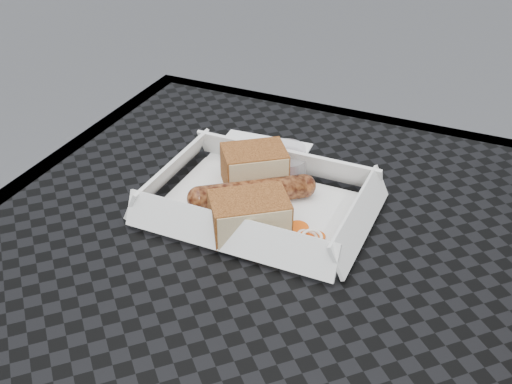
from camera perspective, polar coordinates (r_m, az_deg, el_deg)
patio_table at (r=0.69m, az=4.25°, el=-13.08°), size 0.80×0.80×0.74m
food_tray at (r=0.74m, az=0.32°, el=-1.43°), size 0.22×0.15×0.00m
bratwurst at (r=0.74m, az=-0.32°, el=-0.01°), size 0.13×0.10×0.03m
bread_near at (r=0.77m, az=-0.15°, el=2.27°), size 0.09×0.09×0.05m
bread_far at (r=0.69m, az=-0.59°, el=-2.06°), size 0.10×0.09×0.04m
veg_garnish at (r=0.68m, az=4.61°, el=-4.43°), size 0.03×0.03×0.00m
napkin at (r=0.84m, az=0.01°, el=3.09°), size 0.13×0.13×0.00m
condiment_cup_sauce at (r=0.81m, az=2.67°, el=3.02°), size 0.05×0.05×0.03m
condiment_cup_empty at (r=0.79m, az=2.75°, el=2.23°), size 0.05×0.05×0.03m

